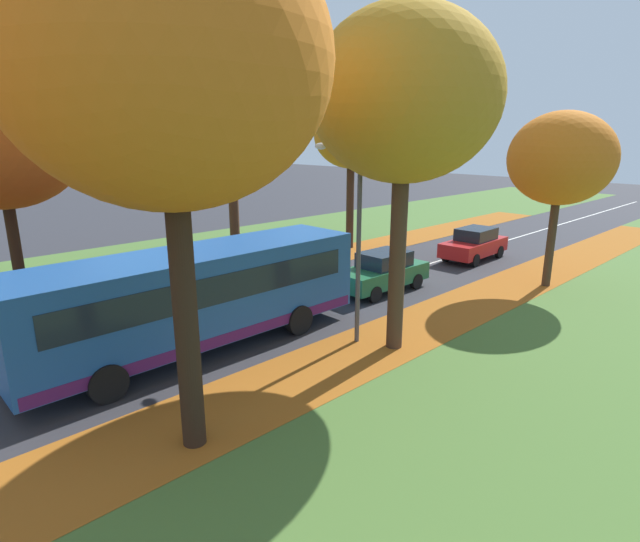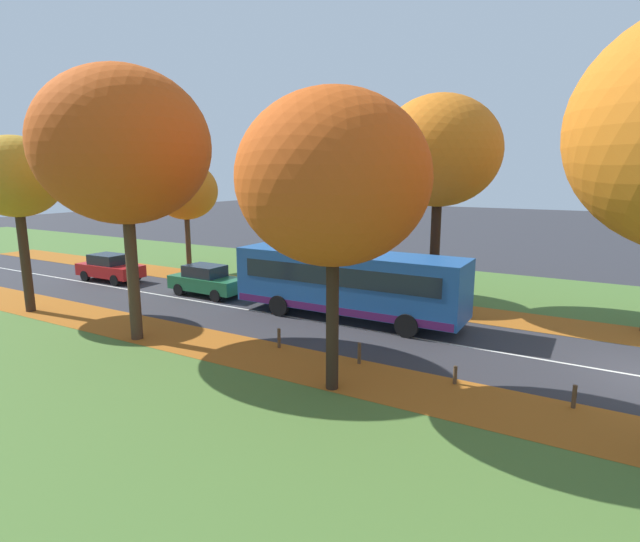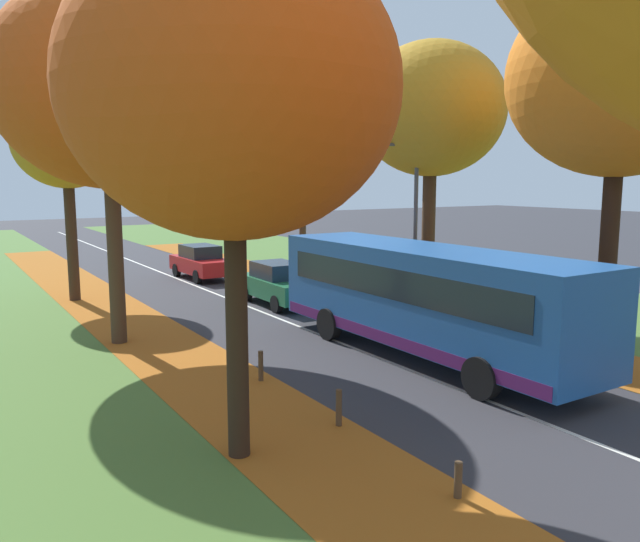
# 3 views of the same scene
# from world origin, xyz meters

# --- Properties ---
(grass_verge_left) EXTENTS (12.00, 90.00, 0.01)m
(grass_verge_left) POSITION_xyz_m (-9.20, 20.00, 0.00)
(grass_verge_left) COLOR #476B2D
(grass_verge_left) RESTS_ON ground
(leaf_litter_left) EXTENTS (2.80, 60.00, 0.00)m
(leaf_litter_left) POSITION_xyz_m (-4.60, 14.00, 0.01)
(leaf_litter_left) COLOR #9E5619
(leaf_litter_left) RESTS_ON grass_verge_left
(grass_verge_right) EXTENTS (12.00, 90.00, 0.01)m
(grass_verge_right) POSITION_xyz_m (9.20, 20.00, 0.00)
(grass_verge_right) COLOR #476B2D
(grass_verge_right) RESTS_ON ground
(leaf_litter_right) EXTENTS (2.80, 60.00, 0.00)m
(leaf_litter_right) POSITION_xyz_m (4.60, 14.00, 0.01)
(leaf_litter_right) COLOR #9E5619
(leaf_litter_right) RESTS_ON grass_verge_right
(road_centre_line) EXTENTS (0.12, 80.00, 0.01)m
(road_centre_line) POSITION_xyz_m (0.00, 20.00, 0.00)
(road_centre_line) COLOR silver
(road_centre_line) RESTS_ON ground
(tree_left_mid) EXTENTS (6.33, 6.33, 10.21)m
(tree_left_mid) POSITION_xyz_m (-5.52, 17.30, 7.33)
(tree_left_mid) COLOR #422D1E
(tree_left_mid) RESTS_ON ground
(tree_left_far) EXTENTS (4.03, 4.03, 8.05)m
(tree_left_far) POSITION_xyz_m (-5.30, 24.87, 6.18)
(tree_left_far) COLOR #382619
(tree_left_far) RESTS_ON ground
(tree_right_near) EXTENTS (5.72, 5.72, 9.97)m
(tree_right_near) POSITION_xyz_m (5.23, 8.82, 7.37)
(tree_right_near) COLOR black
(tree_right_near) RESTS_ON ground
(tree_right_mid) EXTENTS (5.14, 5.14, 9.50)m
(tree_right_mid) POSITION_xyz_m (5.05, 15.69, 7.14)
(tree_right_mid) COLOR #422D1E
(tree_right_mid) RESTS_ON ground
(tree_right_far) EXTENTS (4.10, 4.10, 7.13)m
(tree_right_far) POSITION_xyz_m (5.58, 25.39, 5.26)
(tree_right_far) COLOR #422D1E
(tree_right_far) RESTS_ON ground
(bollard_fourth) EXTENTS (0.12, 0.12, 0.74)m
(bollard_fourth) POSITION_xyz_m (-3.54, 8.61, 0.37)
(bollard_fourth) COLOR #4C3823
(bollard_fourth) RESTS_ON ground
(bollard_fifth) EXTENTS (0.12, 0.12, 0.74)m
(bollard_fifth) POSITION_xyz_m (-3.59, 11.88, 0.37)
(bollard_fifth) COLOR #4C3823
(bollard_fifth) RESTS_ON ground
(streetlamp_right) EXTENTS (1.89, 0.28, 6.00)m
(streetlamp_right) POSITION_xyz_m (3.67, 15.18, 3.74)
(streetlamp_right) COLOR #47474C
(streetlamp_right) RESTS_ON ground
(bus) EXTENTS (2.70, 10.41, 2.98)m
(bus) POSITION_xyz_m (1.12, 11.41, 1.70)
(bus) COLOR #1E5199
(bus) RESTS_ON ground
(car_green_lead) EXTENTS (1.85, 4.23, 1.62)m
(car_green_lead) POSITION_xyz_m (1.20, 19.81, 0.81)
(car_green_lead) COLOR #1E6038
(car_green_lead) RESTS_ON ground
(car_red_following) EXTENTS (1.88, 4.25, 1.62)m
(car_red_following) POSITION_xyz_m (1.04, 27.40, 0.81)
(car_red_following) COLOR #B21919
(car_red_following) RESTS_ON ground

